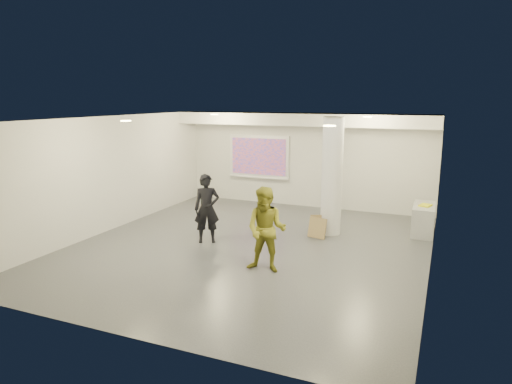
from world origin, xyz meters
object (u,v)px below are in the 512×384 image
at_px(column, 332,177).
at_px(woman, 207,209).
at_px(projection_screen, 259,157).
at_px(man, 266,230).
at_px(credenza, 424,219).

relative_size(column, woman, 1.79).
bearing_deg(projection_screen, man, -66.17).
xyz_separation_m(projection_screen, credenza, (5.32, -1.72, -1.15)).
bearing_deg(projection_screen, woman, -83.66).
bearing_deg(man, credenza, 51.27).
height_order(projection_screen, woman, projection_screen).
height_order(projection_screen, man, projection_screen).
bearing_deg(man, column, 75.57).
relative_size(projection_screen, woman, 1.25).
bearing_deg(column, woman, -144.63).
distance_m(projection_screen, woman, 4.58).
xyz_separation_m(projection_screen, woman, (0.50, -4.50, -0.69)).
height_order(column, man, column).
height_order(column, credenza, column).
xyz_separation_m(projection_screen, man, (2.52, -5.71, -0.66)).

